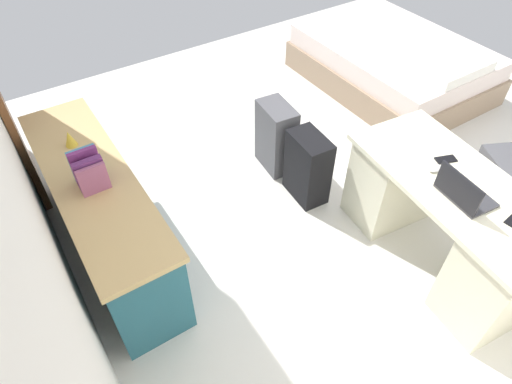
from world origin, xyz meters
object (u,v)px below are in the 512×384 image
credenza (104,215)px  cell_phone_by_mouse (446,159)px  bed (393,64)px  figurine_small (70,139)px  laptop (463,193)px  suitcase_black (308,167)px  suitcase_spare_grey (276,137)px  computer_mouse (435,168)px  desk (443,221)px

credenza → cell_phone_by_mouse: bearing=-119.1°
bed → cell_phone_by_mouse: 2.18m
bed → figurine_small: figurine_small is taller
laptop → credenza: bearing=52.0°
credenza → suitcase_black: bearing=-101.5°
figurine_small → bed: bearing=-86.9°
bed → suitcase_spare_grey: 1.85m
bed → suitcase_spare_grey: (-0.42, 1.81, 0.06)m
laptop → computer_mouse: size_ratio=3.32×
desk → credenza: 2.29m
suitcase_spare_grey → cell_phone_by_mouse: cell_phone_by_mouse is taller
desk → suitcase_spare_grey: desk is taller
desk → credenza: size_ratio=0.83×
suitcase_spare_grey → figurine_small: (0.24, 1.52, 0.47)m
computer_mouse → bed: bearing=-35.1°
suitcase_black → figurine_small: size_ratio=5.22×
bed → credenza: bearing=99.4°
credenza → computer_mouse: size_ratio=18.00×
bed → suitcase_black: (-0.86, 1.81, 0.04)m
credenza → cell_phone_by_mouse: 2.30m
suitcase_spare_grey → computer_mouse: (-1.26, -0.33, 0.44)m
laptop → suitcase_black: bearing=13.6°
bed → computer_mouse: 2.29m
bed → computer_mouse: computer_mouse is taller
desk → laptop: size_ratio=4.53×
computer_mouse → cell_phone_by_mouse: bearing=-72.5°
desk → bed: bearing=-37.9°
bed → computer_mouse: (-1.68, 1.48, 0.49)m
desk → credenza: bearing=55.3°
desk → cell_phone_by_mouse: cell_phone_by_mouse is taller
cell_phone_by_mouse → computer_mouse: bearing=121.5°
computer_mouse → cell_phone_by_mouse: 0.14m
credenza → bed: size_ratio=0.94×
credenza → figurine_small: size_ratio=16.36×
cell_phone_by_mouse → figurine_small: size_ratio=1.24×
computer_mouse → credenza: bearing=64.6°
desk → figurine_small: figurine_small is taller
cell_phone_by_mouse → desk: bearing=172.7°
figurine_small → computer_mouse: bearing=-129.0°
desk → computer_mouse: computer_mouse is taller
credenza → suitcase_spare_grey: credenza is taller
figurine_small → cell_phone_by_mouse: bearing=-126.5°
suitcase_spare_grey → cell_phone_by_mouse: (-1.23, -0.47, 0.43)m
credenza → figurine_small: figurine_small is taller
bed → cell_phone_by_mouse: size_ratio=14.02×
laptop → computer_mouse: laptop is taller
cell_phone_by_mouse → suitcase_black: bearing=50.5°
credenza → bed: 3.37m
desk → suitcase_spare_grey: 1.48m
laptop → computer_mouse: 0.27m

